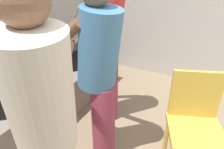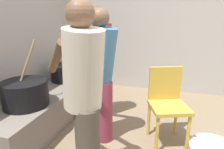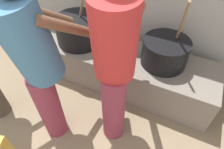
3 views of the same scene
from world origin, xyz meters
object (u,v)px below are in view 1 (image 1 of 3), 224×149
object	(u,v)px
cooking_pot_secondary	(69,55)
cook_in_red_shirt	(105,44)
cooking_pot_main	(6,89)
chair_yellow	(195,123)
cook_in_cream_shirt	(46,125)
cook_in_blue_shirt	(99,70)

from	to	relation	value
cooking_pot_secondary	cook_in_red_shirt	distance (m)	0.78
cooking_pot_main	cook_in_red_shirt	xyz separation A→B (m)	(0.73, -0.62, 0.31)
cooking_pot_main	cooking_pot_secondary	bearing A→B (deg)	2.56
chair_yellow	cook_in_cream_shirt	bearing A→B (deg)	143.43
cook_in_cream_shirt	cook_in_blue_shirt	bearing A→B (deg)	8.44
cook_in_cream_shirt	chair_yellow	bearing A→B (deg)	-36.57
cooking_pot_main	cook_in_blue_shirt	world-z (taller)	cook_in_blue_shirt
cooking_pot_secondary	cook_in_blue_shirt	bearing A→B (deg)	-129.53
cook_in_cream_shirt	cook_in_red_shirt	bearing A→B (deg)	15.44
cook_in_red_shirt	chair_yellow	xyz separation A→B (m)	(-0.31, -0.95, -0.40)
cook_in_blue_shirt	chair_yellow	bearing A→B (deg)	-75.95
cook_in_blue_shirt	cook_in_red_shirt	world-z (taller)	cook_in_red_shirt
cooking_pot_main	cook_in_blue_shirt	xyz separation A→B (m)	(0.24, -0.85, 0.28)
cooking_pot_main	chair_yellow	distance (m)	1.64
cooking_pot_secondary	cook_in_cream_shirt	size ratio (longest dim) A/B	0.47
cooking_pot_main	cook_in_red_shirt	world-z (taller)	cook_in_red_shirt
cooking_pot_main	cooking_pot_secondary	distance (m)	0.97
chair_yellow	cook_in_red_shirt	bearing A→B (deg)	71.91
cook_in_blue_shirt	cook_in_red_shirt	distance (m)	0.54
cooking_pot_secondary	chair_yellow	size ratio (longest dim) A/B	0.82
chair_yellow	cook_in_blue_shirt	bearing A→B (deg)	104.05
cook_in_blue_shirt	cook_in_cream_shirt	distance (m)	0.68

